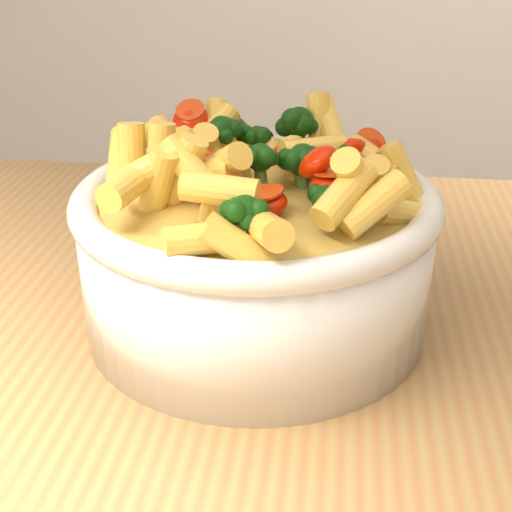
# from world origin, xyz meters

# --- Properties ---
(table) EXTENTS (1.20, 0.80, 0.90)m
(table) POSITION_xyz_m (0.00, 0.00, 0.80)
(table) COLOR #A27F45
(table) RESTS_ON ground
(serving_bowl) EXTENTS (0.26, 0.26, 0.11)m
(serving_bowl) POSITION_xyz_m (-0.09, 0.06, 0.96)
(serving_bowl) COLOR silver
(serving_bowl) RESTS_ON table
(pasta_salad) EXTENTS (0.20, 0.20, 0.05)m
(pasta_salad) POSITION_xyz_m (-0.09, 0.06, 1.02)
(pasta_salad) COLOR #FFD650
(pasta_salad) RESTS_ON serving_bowl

